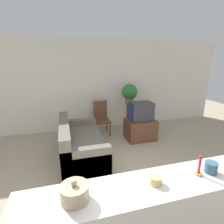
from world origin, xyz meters
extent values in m
plane|color=tan|center=(0.00, 0.00, 0.00)|extent=(14.00, 14.00, 0.00)
cube|color=silver|center=(0.00, 3.43, 1.35)|extent=(9.00, 0.06, 2.70)
cube|color=#605B51|center=(-0.33, 1.70, 0.24)|extent=(0.89, 1.74, 0.48)
cube|color=#605B51|center=(-0.67, 1.70, 0.66)|extent=(0.20, 1.74, 0.36)
cube|color=#605B51|center=(-0.33, 0.91, 0.31)|extent=(0.89, 0.16, 0.62)
cube|color=#605B51|center=(-0.33, 2.48, 0.31)|extent=(0.89, 0.16, 0.62)
cube|color=brown|center=(1.31, 2.23, 0.27)|extent=(0.77, 0.59, 0.55)
cube|color=#333338|center=(1.31, 2.23, 0.79)|extent=(0.58, 0.41, 0.48)
cube|color=navy|center=(1.01, 2.23, 0.79)|extent=(0.02, 0.33, 0.37)
cube|color=brown|center=(0.37, 2.80, 0.41)|extent=(0.44, 0.44, 0.04)
cube|color=brown|center=(0.37, 3.00, 0.69)|extent=(0.40, 0.04, 0.53)
cylinder|color=brown|center=(0.18, 2.61, 0.20)|extent=(0.04, 0.04, 0.39)
cylinder|color=brown|center=(0.56, 2.61, 0.20)|extent=(0.04, 0.04, 0.39)
cylinder|color=brown|center=(0.18, 2.99, 0.20)|extent=(0.04, 0.04, 0.39)
cylinder|color=brown|center=(0.56, 2.99, 0.20)|extent=(0.04, 0.04, 0.39)
cylinder|color=brown|center=(1.27, 3.01, 0.40)|extent=(0.15, 0.15, 0.80)
cylinder|color=#8E5B3D|center=(1.27, 3.01, 0.89)|extent=(0.25, 0.25, 0.18)
sphere|color=#2D7033|center=(1.27, 3.01, 1.17)|extent=(0.47, 0.47, 0.47)
cylinder|color=tan|center=(-0.61, -0.68, 1.10)|extent=(0.23, 0.23, 0.13)
sphere|color=tan|center=(-0.61, -0.68, 1.19)|extent=(0.05, 0.05, 0.05)
cylinder|color=tan|center=(0.09, -0.68, 1.07)|extent=(0.11, 0.11, 0.07)
cylinder|color=#B7933D|center=(0.54, -0.68, 1.04)|extent=(0.07, 0.07, 0.02)
cylinder|color=#B7282D|center=(0.54, -0.68, 1.14)|extent=(0.02, 0.02, 0.18)
cylinder|color=#335B75|center=(0.68, -0.68, 1.09)|extent=(0.12, 0.12, 0.11)
camera|label=1|loc=(-0.63, -1.83, 2.08)|focal=28.00mm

